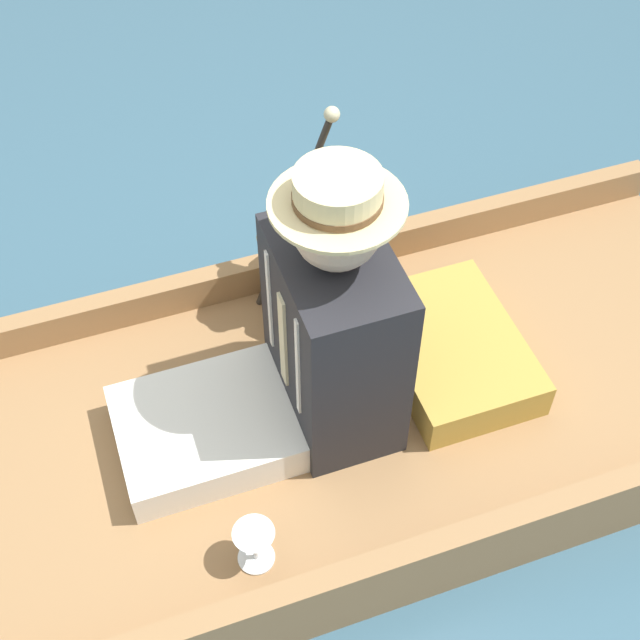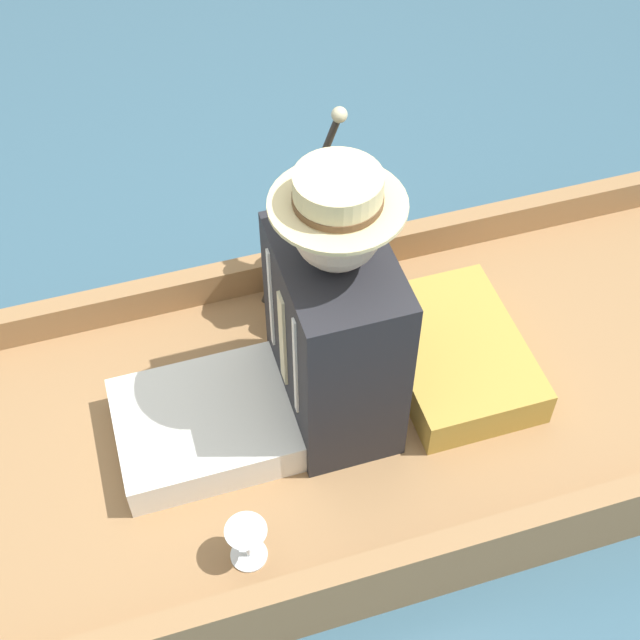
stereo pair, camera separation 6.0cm
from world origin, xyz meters
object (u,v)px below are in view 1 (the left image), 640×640
seated_person (309,342)px  walking_cane (301,195)px  wine_glass (254,540)px  teddy_bear (290,263)px

seated_person → walking_cane: size_ratio=1.23×
wine_glass → seated_person: bearing=-35.6°
seated_person → walking_cane: (0.44, -0.13, 0.10)m
seated_person → walking_cane: bearing=-18.6°
teddy_bear → wine_glass: teddy_bear is taller
teddy_bear → walking_cane: walking_cane is taller
teddy_bear → wine_glass: size_ratio=3.27×
seated_person → teddy_bear: (0.38, -0.07, -0.10)m
seated_person → walking_cane: seated_person is taller
wine_glass → teddy_bear: bearing=-24.4°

